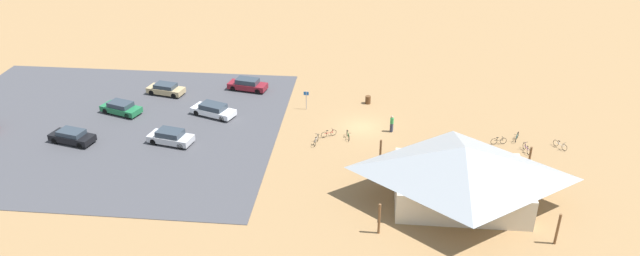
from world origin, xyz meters
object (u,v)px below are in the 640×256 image
(lot_sign, at_px, (306,98))
(car_tan_end_stall, at_px, (166,89))
(trash_bin, at_px, (368,100))
(bicycle_purple_lone_west, at_px, (526,148))
(car_silver_near_entry, at_px, (170,137))
(bicycle_black_lone_east, at_px, (499,141))
(bike_pavilion, at_px, (462,171))
(bicycle_silver_front_row, at_px, (316,140))
(visitor_near_lot, at_px, (392,123))
(bicycle_red_yard_right, at_px, (329,134))
(bicycle_teal_edge_north, at_px, (517,137))
(bicycle_white_edge_south, at_px, (560,145))
(car_green_aisle_side, at_px, (121,108))
(bicycle_green_yard_front, at_px, (348,135))
(car_maroon_inner_stall, at_px, (248,84))
(car_white_front_row, at_px, (213,110))
(car_black_far_end, at_px, (72,136))

(lot_sign, xyz_separation_m, car_tan_end_stall, (16.56, -2.28, -0.71))
(trash_bin, bearing_deg, car_tan_end_stall, -0.32)
(bicycle_purple_lone_west, height_order, car_silver_near_entry, car_silver_near_entry)
(lot_sign, height_order, bicycle_black_lone_east, lot_sign)
(bike_pavilion, height_order, bicycle_black_lone_east, bike_pavilion)
(car_tan_end_stall, xyz_separation_m, car_silver_near_entry, (-4.22, 11.24, 0.04))
(bicycle_silver_front_row, distance_m, visitor_near_lot, 8.08)
(lot_sign, bearing_deg, trash_bin, -162.14)
(bicycle_red_yard_right, bearing_deg, bicycle_teal_edge_north, -176.68)
(bicycle_white_edge_south, bearing_deg, car_tan_end_stall, -11.40)
(bicycle_white_edge_south, xyz_separation_m, car_green_aisle_side, (45.26, -3.16, 0.37))
(bicycle_black_lone_east, bearing_deg, bicycle_white_edge_south, 177.65)
(trash_bin, xyz_separation_m, bicycle_green_yard_front, (1.76, 8.34, -0.10))
(bicycle_green_yard_front, xyz_separation_m, bicycle_silver_front_row, (3.05, 1.41, 0.02))
(bike_pavilion, distance_m, car_silver_near_entry, 28.15)
(bicycle_purple_lone_west, relative_size, car_silver_near_entry, 0.35)
(bicycle_white_edge_south, relative_size, bicycle_teal_edge_north, 0.85)
(bike_pavilion, bearing_deg, car_silver_near_entry, -14.97)
(bicycle_black_lone_east, height_order, car_maroon_inner_stall, car_maroon_inner_stall)
(bicycle_black_lone_east, bearing_deg, car_silver_near_entry, 5.34)
(bicycle_green_yard_front, bearing_deg, bicycle_black_lone_east, -179.12)
(bicycle_silver_front_row, relative_size, car_silver_near_entry, 0.38)
(bicycle_red_yard_right, height_order, car_tan_end_stall, car_tan_end_stall)
(bicycle_green_yard_front, height_order, bicycle_silver_front_row, bicycle_silver_front_row)
(car_white_front_row, distance_m, visitor_near_lot, 19.05)
(car_black_far_end, xyz_separation_m, visitor_near_lot, (-31.28, -5.41, 0.24))
(trash_bin, distance_m, car_tan_end_stall, 23.25)
(bicycle_green_yard_front, bearing_deg, car_maroon_inner_stall, -40.55)
(bicycle_black_lone_east, relative_size, car_black_far_end, 0.34)
(bicycle_black_lone_east, bearing_deg, lot_sign, -16.84)
(bike_pavilion, relative_size, trash_bin, 15.24)
(bicycle_teal_edge_north, relative_size, car_tan_end_stall, 0.37)
(bicycle_silver_front_row, bearing_deg, car_maroon_inner_stall, -52.15)
(bike_pavilion, distance_m, bicycle_purple_lone_west, 11.90)
(bicycle_green_yard_front, height_order, bicycle_black_lone_east, bicycle_green_yard_front)
(car_black_far_end, relative_size, visitor_near_lot, 2.61)
(bicycle_black_lone_east, height_order, bicycle_purple_lone_west, bicycle_purple_lone_west)
(bicycle_teal_edge_north, bearing_deg, bike_pavilion, 58.62)
(bicycle_green_yard_front, relative_size, car_maroon_inner_stall, 0.34)
(bicycle_white_edge_south, xyz_separation_m, car_black_far_end, (47.53, 3.56, 0.37))
(bike_pavilion, relative_size, car_white_front_row, 2.68)
(bicycle_white_edge_south, xyz_separation_m, bicycle_silver_front_row, (23.63, 1.40, 0.03))
(bike_pavilion, xyz_separation_m, car_white_front_row, (24.49, -13.62, -2.25))
(bicycle_teal_edge_north, bearing_deg, bicycle_red_yard_right, 3.32)
(bicycle_teal_edge_north, relative_size, car_maroon_inner_stall, 0.34)
(bike_pavilion, xyz_separation_m, car_silver_near_entry, (27.11, -7.25, -2.23))
(lot_sign, relative_size, bicycle_silver_front_row, 1.24)
(trash_bin, xyz_separation_m, visitor_near_lot, (-2.57, 6.50, 0.50))
(bike_pavilion, xyz_separation_m, bicycle_green_yard_front, (9.85, -10.02, -2.62))
(bicycle_teal_edge_north, bearing_deg, bicycle_purple_lone_west, 101.73)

